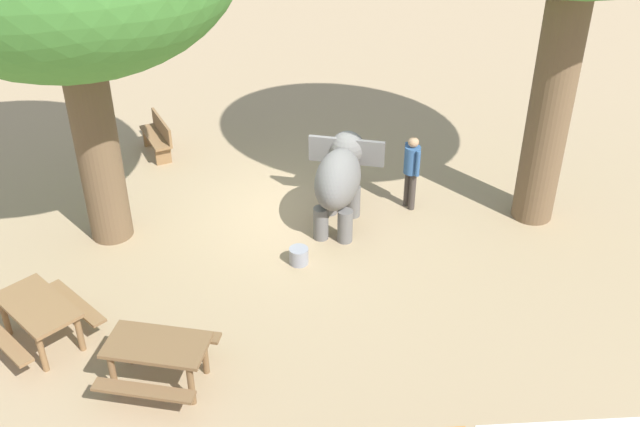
% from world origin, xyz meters
% --- Properties ---
extents(ground_plane, '(60.00, 60.00, 0.00)m').
position_xyz_m(ground_plane, '(0.00, 0.00, 0.00)').
color(ground_plane, tan).
extents(elephant, '(1.66, 2.33, 1.60)m').
position_xyz_m(elephant, '(-0.86, 0.25, 1.02)').
color(elephant, slate).
rests_on(elephant, ground_plane).
extents(person_handler, '(0.32, 0.48, 1.62)m').
position_xyz_m(person_handler, '(-2.35, -0.17, 0.95)').
color(person_handler, '#3F3833').
rests_on(person_handler, ground_plane).
extents(wooden_bench, '(0.91, 1.45, 0.88)m').
position_xyz_m(wooden_bench, '(3.13, -2.92, 0.47)').
color(wooden_bench, olive).
rests_on(wooden_bench, ground_plane).
extents(picnic_table_near, '(1.81, 1.80, 0.78)m').
position_xyz_m(picnic_table_near, '(2.22, 4.59, 0.59)').
color(picnic_table_near, brown).
rests_on(picnic_table_near, ground_plane).
extents(picnic_table_far, '(2.10, 2.11, 0.78)m').
position_xyz_m(picnic_table_far, '(4.21, 3.56, 0.59)').
color(picnic_table_far, olive).
rests_on(picnic_table_far, ground_plane).
extents(feed_bucket, '(0.36, 0.36, 0.32)m').
position_xyz_m(feed_bucket, '(0.03, 1.67, 0.16)').
color(feed_bucket, gray).
rests_on(feed_bucket, ground_plane).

